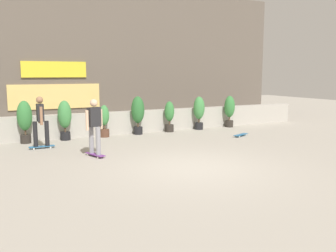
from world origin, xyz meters
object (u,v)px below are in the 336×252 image
(potted_plant_2, at_px, (65,117))
(potted_plant_3, at_px, (104,120))
(potted_plant_4, at_px, (138,112))
(potted_plant_1, at_px, (25,119))
(potted_plant_7, at_px, (230,109))
(skateboard_near_camera, at_px, (241,135))
(skater_by_wall_right, at_px, (94,125))
(potted_plant_5, at_px, (169,115))
(skater_far_right, at_px, (41,120))
(potted_plant_6, at_px, (199,111))

(potted_plant_2, bearing_deg, potted_plant_3, 0.00)
(potted_plant_2, distance_m, potted_plant_4, 2.87)
(potted_plant_1, distance_m, potted_plant_7, 8.72)
(potted_plant_1, relative_size, skateboard_near_camera, 1.83)
(skater_by_wall_right, height_order, skateboard_near_camera, skater_by_wall_right)
(potted_plant_1, distance_m, potted_plant_3, 2.86)
(potted_plant_5, height_order, potted_plant_7, potted_plant_7)
(skater_far_right, bearing_deg, potted_plant_6, 10.13)
(skater_by_wall_right, distance_m, skater_far_right, 2.30)
(potted_plant_6, height_order, potted_plant_7, potted_plant_6)
(potted_plant_4, bearing_deg, potted_plant_2, 180.00)
(potted_plant_6, bearing_deg, potted_plant_3, 180.00)
(potted_plant_4, relative_size, potted_plant_6, 1.06)
(potted_plant_1, bearing_deg, skateboard_near_camera, -16.50)
(potted_plant_1, height_order, potted_plant_4, potted_plant_4)
(potted_plant_7, bearing_deg, skater_far_right, -171.81)
(potted_plant_5, relative_size, skater_by_wall_right, 0.75)
(potted_plant_5, xyz_separation_m, skater_by_wall_right, (-4.05, -3.14, 0.24))
(potted_plant_5, relative_size, skateboard_near_camera, 1.57)
(potted_plant_3, bearing_deg, potted_plant_1, -180.00)
(skater_by_wall_right, bearing_deg, potted_plant_3, 68.32)
(skater_far_right, bearing_deg, potted_plant_3, 25.83)
(potted_plant_3, bearing_deg, skateboard_near_camera, -25.30)
(potted_plant_3, distance_m, potted_plant_6, 4.25)
(potted_plant_7, bearing_deg, potted_plant_4, 180.00)
(potted_plant_2, xyz_separation_m, potted_plant_3, (1.48, 0.00, -0.18))
(skater_by_wall_right, bearing_deg, skater_far_right, 122.48)
(potted_plant_7, distance_m, skateboard_near_camera, 2.62)
(potted_plant_5, bearing_deg, skater_by_wall_right, -142.22)
(potted_plant_6, distance_m, skateboard_near_camera, 2.44)
(potted_plant_3, xyz_separation_m, potted_plant_4, (1.39, -0.00, 0.23))
(potted_plant_1, xyz_separation_m, skater_far_right, (0.37, -1.20, 0.07))
(potted_plant_5, bearing_deg, potted_plant_6, 0.00)
(potted_plant_1, height_order, skater_by_wall_right, skater_by_wall_right)
(potted_plant_7, distance_m, skater_by_wall_right, 7.78)
(potted_plant_7, height_order, skater_far_right, skater_far_right)
(potted_plant_5, height_order, skateboard_near_camera, potted_plant_5)
(potted_plant_6, bearing_deg, skater_by_wall_right, -150.25)
(potted_plant_7, relative_size, skater_far_right, 0.84)
(potted_plant_6, distance_m, skater_far_right, 6.84)
(potted_plant_1, distance_m, potted_plant_5, 5.66)
(potted_plant_5, bearing_deg, potted_plant_7, 0.00)
(potted_plant_5, bearing_deg, skater_far_right, -167.19)
(potted_plant_1, distance_m, potted_plant_4, 4.24)
(skater_far_right, xyz_separation_m, skateboard_near_camera, (7.26, -1.06, -0.88))
(potted_plant_4, relative_size, skater_by_wall_right, 0.90)
(potted_plant_2, distance_m, skater_far_right, 1.57)
(potted_plant_5, height_order, skater_far_right, skater_far_right)
(potted_plant_3, bearing_deg, skater_far_right, -154.17)
(potted_plant_3, relative_size, potted_plant_4, 0.81)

